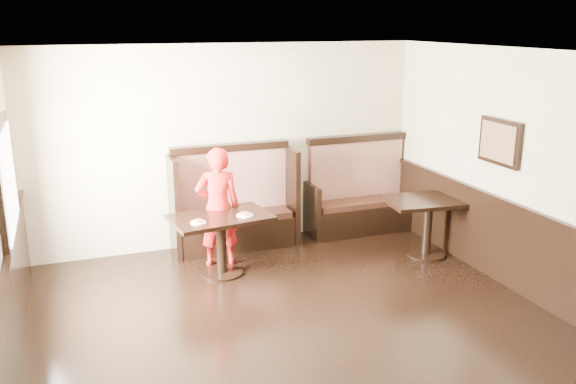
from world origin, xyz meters
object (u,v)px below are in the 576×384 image
booth_main (234,210)px  table_neighbor (428,213)px  table_main (221,230)px  child (218,207)px  booth_neighbor (359,200)px

booth_main → table_neighbor: bearing=-27.9°
table_main → table_neighbor: 2.79m
booth_main → table_neighbor: booth_main is taller
table_main → child: bearing=73.3°
booth_main → table_neighbor: size_ratio=1.43×
booth_neighbor → table_neighbor: booth_neighbor is taller
table_neighbor → booth_neighbor: bearing=114.3°
booth_main → table_main: bearing=-114.6°
booth_neighbor → table_neighbor: bearing=-72.0°
child → table_main: bearing=88.3°
booth_neighbor → child: size_ratio=1.05×
booth_neighbor → table_neighbor: 1.31m
booth_main → booth_neighbor: 1.95m
booth_neighbor → table_main: 2.54m
table_neighbor → table_main: bearing=179.4°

